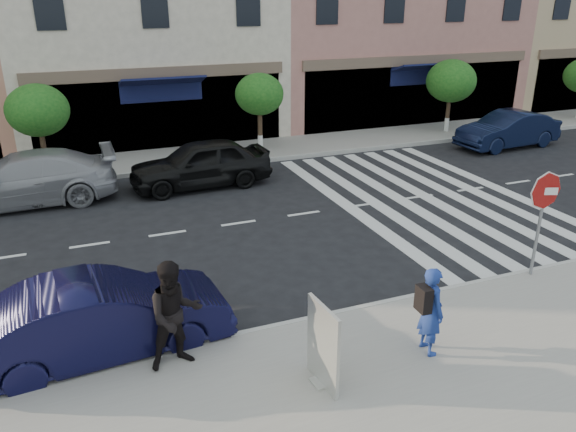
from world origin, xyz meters
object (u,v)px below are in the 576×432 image
object	(u,v)px
stop_sign	(544,201)
photographer	(431,311)
car_near_mid	(103,317)
walker	(175,315)
poster_board	(323,347)
car_far_left	(23,179)
car_far_right	(508,130)
car_far_mid	(200,163)

from	to	relation	value
stop_sign	photographer	world-z (taller)	stop_sign
car_near_mid	walker	bearing A→B (deg)	-136.60
stop_sign	poster_board	bearing A→B (deg)	-144.14
car_far_left	car_far_right	bearing A→B (deg)	90.28
poster_board	car_far_left	world-z (taller)	poster_board
stop_sign	car_far_left	xyz separation A→B (m)	(-10.74, 9.56, -1.12)
car_far_right	stop_sign	bearing A→B (deg)	-43.28
poster_board	car_near_mid	world-z (taller)	poster_board
car_far_mid	poster_board	bearing A→B (deg)	-5.77
photographer	stop_sign	bearing A→B (deg)	-65.74
poster_board	car_far_left	xyz separation A→B (m)	(-4.78, 11.27, -0.05)
car_near_mid	car_far_mid	size ratio (longest dim) A/B	0.96
photographer	car_near_mid	distance (m)	5.73
walker	poster_board	size ratio (longest dim) A/B	1.33
photographer	car_far_right	distance (m)	16.12
car_far_left	poster_board	bearing A→B (deg)	23.19
photographer	car_far_mid	distance (m)	10.94
stop_sign	poster_board	xyz separation A→B (m)	(-5.97, -1.71, -1.07)
car_far_mid	stop_sign	bearing A→B (deg)	27.45
stop_sign	poster_board	distance (m)	6.30
stop_sign	car_far_right	distance (m)	12.39
poster_board	car_far_right	size ratio (longest dim) A/B	0.32
stop_sign	walker	size ratio (longest dim) A/B	1.26
stop_sign	walker	distance (m)	8.07
stop_sign	car_far_mid	distance (m)	10.76
stop_sign	car_near_mid	xyz separation A→B (m)	(-9.13, 0.67, -1.18)
stop_sign	car_far_mid	size ratio (longest dim) A/B	0.52
walker	car_far_left	size ratio (longest dim) A/B	0.35
walker	car_near_mid	distance (m)	1.54
photographer	car_far_mid	world-z (taller)	photographer
car_far_left	car_far_right	size ratio (longest dim) A/B	1.21
car_far_left	car_far_mid	xyz separation A→B (m)	(5.40, -0.30, -0.00)
car_far_left	car_far_mid	size ratio (longest dim) A/B	1.18
photographer	car_far_mid	size ratio (longest dim) A/B	0.35
walker	car_far_mid	size ratio (longest dim) A/B	0.41
stop_sign	photographer	xyz separation A→B (m)	(-3.87, -1.57, -0.95)
car_near_mid	car_far_right	distance (m)	19.10
poster_board	car_far_left	size ratio (longest dim) A/B	0.26
stop_sign	photographer	size ratio (longest dim) A/B	1.49
stop_sign	car_far_left	bearing A→B (deg)	158.20
stop_sign	car_near_mid	world-z (taller)	stop_sign
car_far_left	walker	bearing A→B (deg)	15.58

